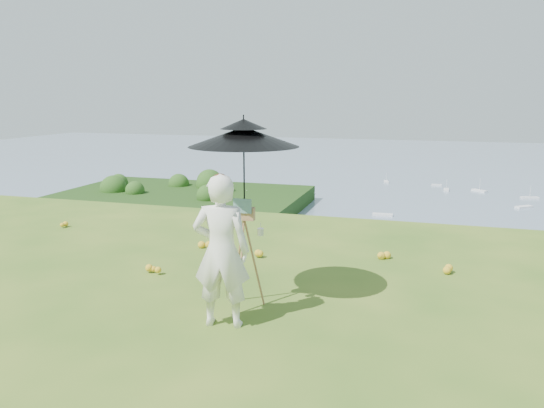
% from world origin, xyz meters
% --- Properties ---
extents(ground, '(14.00, 14.00, 0.00)m').
position_xyz_m(ground, '(0.00, 0.00, 0.00)').
color(ground, '#3C671D').
rests_on(ground, ground).
extents(shoreline_tier, '(170.00, 28.00, 8.00)m').
position_xyz_m(shoreline_tier, '(0.00, 75.00, -36.00)').
color(shoreline_tier, gray).
rests_on(shoreline_tier, bay_water).
extents(bay_water, '(700.00, 700.00, 0.00)m').
position_xyz_m(bay_water, '(0.00, 240.00, -34.00)').
color(bay_water, '#778FAB').
rests_on(bay_water, ground).
extents(peninsula, '(90.00, 60.00, 12.00)m').
position_xyz_m(peninsula, '(-75.00, 155.00, -29.00)').
color(peninsula, '#16360E').
rests_on(peninsula, bay_water).
extents(slope_trees, '(110.00, 50.00, 6.00)m').
position_xyz_m(slope_trees, '(0.00, 35.00, -15.00)').
color(slope_trees, '#2A5519').
rests_on(slope_trees, forest_slope).
extents(harbor_town, '(110.00, 22.00, 5.00)m').
position_xyz_m(harbor_town, '(0.00, 75.00, -29.50)').
color(harbor_town, silver).
rests_on(harbor_town, shoreline_tier).
extents(moored_boats, '(140.00, 140.00, 0.70)m').
position_xyz_m(moored_boats, '(-12.50, 161.00, -33.65)').
color(moored_boats, white).
rests_on(moored_boats, bay_water).
extents(wildflowers, '(10.00, 10.50, 0.12)m').
position_xyz_m(wildflowers, '(0.00, 0.25, 0.06)').
color(wildflowers, gold).
rests_on(wildflowers, ground).
extents(painter, '(0.73, 0.55, 1.81)m').
position_xyz_m(painter, '(1.93, 0.97, 0.90)').
color(painter, white).
rests_on(painter, ground).
extents(field_easel, '(0.56, 0.56, 1.42)m').
position_xyz_m(field_easel, '(1.99, 1.58, 0.71)').
color(field_easel, '#92633D').
rests_on(field_easel, ground).
extents(sun_umbrella, '(1.62, 1.62, 1.27)m').
position_xyz_m(sun_umbrella, '(1.98, 1.61, 1.80)').
color(sun_umbrella, black).
rests_on(sun_umbrella, field_easel).
extents(painter_cap, '(0.20, 0.24, 0.10)m').
position_xyz_m(painter_cap, '(1.93, 0.97, 1.75)').
color(painter_cap, '#C66C71').
rests_on(painter_cap, painter).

